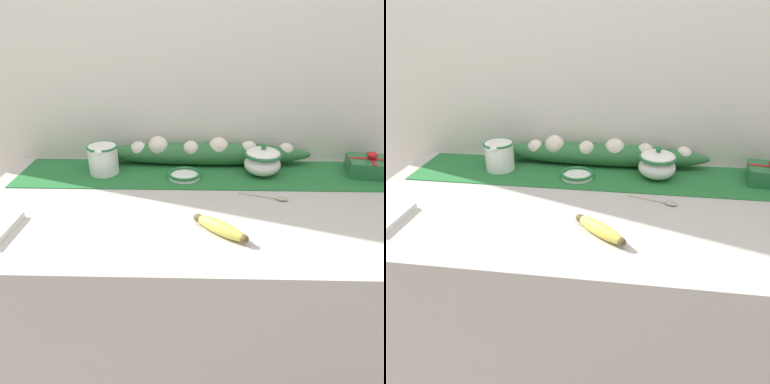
% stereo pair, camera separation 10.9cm
% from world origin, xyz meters
% --- Properties ---
extents(countertop, '(1.43, 0.71, 0.88)m').
position_xyz_m(countertop, '(0.00, 0.00, 0.44)').
color(countertop, '#B7B2AD').
rests_on(countertop, ground_plane).
extents(back_wall, '(2.23, 0.04, 2.40)m').
position_xyz_m(back_wall, '(0.00, 0.37, 1.20)').
color(back_wall, silver).
rests_on(back_wall, ground_plane).
extents(table_runner, '(1.31, 0.26, 0.00)m').
position_xyz_m(table_runner, '(0.00, 0.21, 0.89)').
color(table_runner, '#236B33').
rests_on(table_runner, countertop).
extents(cream_pitcher, '(0.11, 0.13, 0.10)m').
position_xyz_m(cream_pitcher, '(-0.36, 0.22, 0.94)').
color(cream_pitcher, white).
rests_on(cream_pitcher, countertop).
extents(sugar_bowl, '(0.13, 0.13, 0.11)m').
position_xyz_m(sugar_bowl, '(0.20, 0.21, 0.94)').
color(sugar_bowl, white).
rests_on(sugar_bowl, countertop).
extents(small_dish, '(0.12, 0.12, 0.02)m').
position_xyz_m(small_dish, '(-0.07, 0.18, 0.90)').
color(small_dish, white).
rests_on(small_dish, countertop).
extents(banana, '(0.15, 0.13, 0.04)m').
position_xyz_m(banana, '(0.04, -0.17, 0.90)').
color(banana, '#DBCC4C').
rests_on(banana, countertop).
extents(spoon, '(0.15, 0.06, 0.01)m').
position_xyz_m(spoon, '(0.23, 0.03, 0.89)').
color(spoon, '#A89E89').
rests_on(spoon, countertop).
extents(poinsettia_garland, '(0.78, 0.09, 0.11)m').
position_xyz_m(poinsettia_garland, '(-0.00, 0.30, 0.93)').
color(poinsettia_garland, '#2D6B38').
rests_on(poinsettia_garland, countertop).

